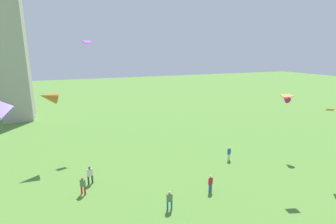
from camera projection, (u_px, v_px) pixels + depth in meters
name	position (u px, v px, depth m)	size (l,w,h in m)	color
person_0	(83.00, 185.00, 22.31)	(0.48, 0.48, 1.65)	red
person_1	(229.00, 153.00, 29.34)	(0.49, 0.42, 1.64)	silver
person_2	(90.00, 174.00, 24.08)	(0.54, 0.43, 1.80)	#2D3338
person_3	(170.00, 199.00, 20.12)	(0.51, 0.29, 1.64)	#235693
person_4	(211.00, 183.00, 22.73)	(0.48, 0.42, 1.59)	#235693
kite_flying_0	(49.00, 97.00, 27.43)	(2.20, 1.57, 1.68)	#BA6D1D
kite_flying_1	(330.00, 110.00, 24.32)	(1.06, 1.06, 0.35)	#C56A16
kite_flying_2	(285.00, 98.00, 30.46)	(1.00, 1.41, 1.09)	#D31267
kite_flying_3	(287.00, 96.00, 22.97)	(1.11, 0.90, 0.24)	orange
kite_flying_5	(87.00, 42.00, 31.84)	(1.18, 0.94, 0.36)	#7606C7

